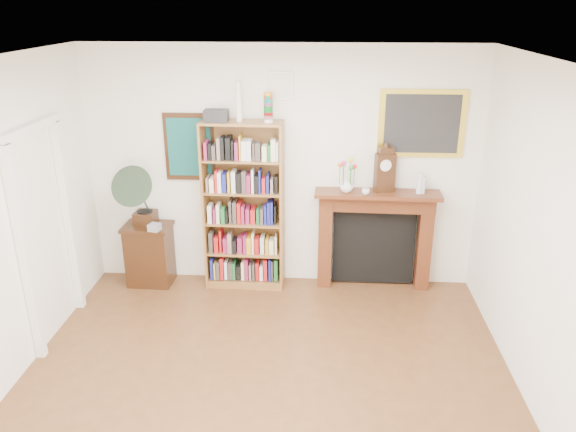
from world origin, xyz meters
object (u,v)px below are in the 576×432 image
object	(u,v)px
mantel_clock	(385,170)
flower_vase	(347,185)
gramophone	(139,192)
bottle_left	(420,183)
fireplace	(375,230)
cd_stack	(154,227)
bottle_right	(423,185)
teacup	(366,192)
bookshelf	(244,197)
side_cabinet	(150,254)

from	to	relation	value
mantel_clock	flower_vase	xyz separation A→B (m)	(-0.42, -0.05, -0.17)
gramophone	bottle_left	xyz separation A→B (m)	(3.16, 0.11, 0.13)
fireplace	cd_stack	size ratio (longest dim) A/B	11.89
bottle_right	bottle_left	bearing A→B (deg)	-168.75
flower_vase	bottle_left	size ratio (longest dim) A/B	0.64
fireplace	teacup	world-z (taller)	teacup
cd_stack	teacup	distance (m)	2.43
mantel_clock	flower_vase	bearing A→B (deg)	172.79
bookshelf	mantel_clock	bearing A→B (deg)	3.81
side_cabinet	cd_stack	size ratio (longest dim) A/B	6.26
gramophone	mantel_clock	distance (m)	2.78
bottle_right	teacup	bearing A→B (deg)	-172.60
teacup	bottle_right	bearing A→B (deg)	7.40
cd_stack	bottle_left	bearing A→B (deg)	3.80
side_cabinet	bookshelf	bearing A→B (deg)	3.85
bottle_right	bookshelf	bearing A→B (deg)	-179.59
side_cabinet	bottle_right	world-z (taller)	bottle_right
side_cabinet	gramophone	bearing A→B (deg)	-113.48
bottle_right	cd_stack	bearing A→B (deg)	-176.11
side_cabinet	gramophone	distance (m)	0.81
cd_stack	gramophone	bearing A→B (deg)	152.12
side_cabinet	bottle_left	size ratio (longest dim) A/B	3.13
bookshelf	teacup	size ratio (longest dim) A/B	26.90
cd_stack	mantel_clock	size ratio (longest dim) A/B	0.24
flower_vase	teacup	size ratio (longest dim) A/B	1.81
fireplace	bottle_left	bearing A→B (deg)	-7.37
gramophone	fireplace	bearing A→B (deg)	7.30
gramophone	cd_stack	xyz separation A→B (m)	(0.17, -0.09, -0.39)
mantel_clock	bottle_left	distance (m)	0.41
bookshelf	teacup	bearing A→B (deg)	-1.08
side_cabinet	teacup	bearing A→B (deg)	1.31
side_cabinet	fireplace	bearing A→B (deg)	4.51
mantel_clock	teacup	world-z (taller)	mantel_clock
bottle_left	gramophone	bearing A→B (deg)	-178.02
bottle_left	mantel_clock	bearing A→B (deg)	172.58
bookshelf	fireplace	bearing A→B (deg)	4.72
fireplace	flower_vase	size ratio (longest dim) A/B	9.29
side_cabinet	fireplace	world-z (taller)	fireplace
cd_stack	flower_vase	world-z (taller)	flower_vase
fireplace	cd_stack	world-z (taller)	fireplace
bookshelf	bottle_left	distance (m)	1.99
teacup	mantel_clock	bearing A→B (deg)	30.93
mantel_clock	teacup	distance (m)	0.32
flower_vase	bottle_right	bearing A→B (deg)	0.56
fireplace	bottle_right	xyz separation A→B (m)	(0.49, -0.06, 0.59)
fireplace	teacup	size ratio (longest dim) A/B	16.80
bookshelf	gramophone	distance (m)	1.18
teacup	fireplace	bearing A→B (deg)	45.99
teacup	bottle_right	distance (m)	0.64
cd_stack	flower_vase	size ratio (longest dim) A/B	0.78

